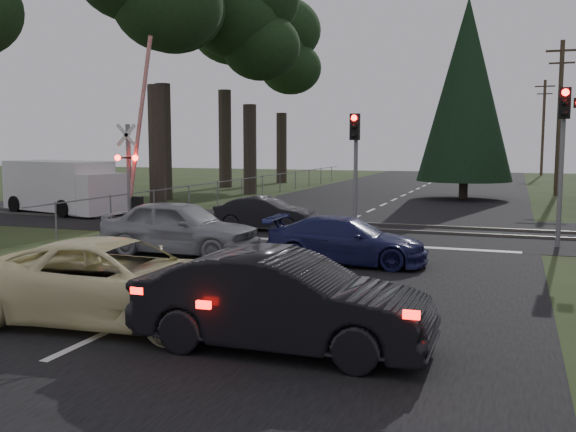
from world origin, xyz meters
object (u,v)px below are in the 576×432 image
at_px(utility_pole_far, 543,126).
at_px(silver_car, 180,228).
at_px(crossing_signal, 134,171).
at_px(cream_coupe, 116,282).
at_px(traffic_signal_center, 355,152).
at_px(blue_sedan, 347,241).
at_px(traffic_signal_right, 565,136).
at_px(dark_hatchback, 283,302).
at_px(utility_pole_mid, 559,115).
at_px(white_van, 65,187).
at_px(dark_car_far, 266,214).

height_order(utility_pole_far, silver_car, utility_pole_far).
bearing_deg(crossing_signal, cream_coupe, -58.35).
xyz_separation_m(traffic_signal_center, blue_sedan, (1.20, -5.74, -2.20)).
bearing_deg(crossing_signal, traffic_signal_right, -1.21).
bearing_deg(crossing_signal, dark_hatchback, -49.14).
distance_m(utility_pole_mid, blue_sedan, 26.17).
height_order(crossing_signal, utility_pole_mid, utility_pole_mid).
xyz_separation_m(utility_pole_far, white_van, (-20.95, -42.73, -3.56)).
xyz_separation_m(crossing_signal, dark_hatchback, (10.31, -11.92, -1.32)).
bearing_deg(dark_car_far, crossing_signal, 94.53).
distance_m(dark_hatchback, silver_car, 8.77).
distance_m(crossing_signal, dark_car_far, 5.38).
xyz_separation_m(traffic_signal_right, utility_pole_mid, (0.95, 20.53, 1.41)).
bearing_deg(traffic_signal_center, silver_car, -120.22).
height_order(cream_coupe, white_van, white_van).
xyz_separation_m(traffic_signal_center, dark_car_far, (-3.11, -0.52, -2.21)).
bearing_deg(crossing_signal, traffic_signal_center, 6.15).
bearing_deg(crossing_signal, dark_car_far, 4.11).
distance_m(traffic_signal_center, cream_coupe, 12.60).
bearing_deg(dark_car_far, blue_sedan, -140.01).
relative_size(blue_sedan, dark_car_far, 1.15).
distance_m(cream_coupe, silver_car, 6.76).
height_order(traffic_signal_center, dark_car_far, traffic_signal_center).
xyz_separation_m(traffic_signal_right, utility_pole_far, (0.95, 45.53, 1.41)).
relative_size(utility_pole_far, white_van, 1.44).
bearing_deg(dark_hatchback, white_van, 46.52).
bearing_deg(white_van, crossing_signal, -10.77).
relative_size(silver_car, dark_car_far, 1.25).
height_order(cream_coupe, dark_car_far, cream_coupe).
bearing_deg(silver_car, white_van, 54.31).
bearing_deg(cream_coupe, traffic_signal_right, -39.53).
bearing_deg(traffic_signal_right, crossing_signal, 178.79).
bearing_deg(cream_coupe, dark_hatchback, -102.53).
xyz_separation_m(blue_sedan, white_van, (-14.65, 7.33, 0.57)).
relative_size(traffic_signal_right, cream_coupe, 0.91).
bearing_deg(dark_hatchback, utility_pole_far, -6.02).
distance_m(traffic_signal_right, cream_coupe, 13.84).
distance_m(silver_car, white_van, 12.53).
xyz_separation_m(crossing_signal, white_van, (-5.18, 2.48, -0.89)).
height_order(cream_coupe, dark_hatchback, dark_hatchback).
distance_m(traffic_signal_center, blue_sedan, 6.26).
bearing_deg(traffic_signal_center, cream_coupe, -95.54).
bearing_deg(silver_car, dark_car_far, -2.37).
xyz_separation_m(traffic_signal_right, dark_hatchback, (-4.51, -11.61, -2.57)).
distance_m(crossing_signal, traffic_signal_right, 14.88).
bearing_deg(white_van, dark_hatchback, -28.08).
distance_m(crossing_signal, traffic_signal_center, 8.36).
height_order(traffic_signal_right, utility_pole_far, utility_pole_far).
distance_m(traffic_signal_right, white_van, 20.31).
distance_m(cream_coupe, dark_car_far, 12.00).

